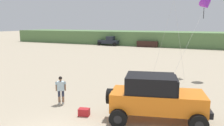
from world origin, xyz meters
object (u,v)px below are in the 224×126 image
object	(u,v)px
distant_sedan	(148,44)
person_watching	(61,88)
jeep	(156,97)
kite_red_delta	(206,5)
distant_pickup	(109,41)
cooler_box	(84,112)

from	to	relation	value
distant_sedan	person_watching	bearing A→B (deg)	-85.93
jeep	kite_red_delta	distance (m)	11.79
jeep	distant_pickup	distance (m)	38.80
jeep	cooler_box	bearing A→B (deg)	-165.25
cooler_box	kite_red_delta	bearing A→B (deg)	52.62
jeep	person_watching	world-z (taller)	jeep
person_watching	cooler_box	size ratio (longest dim) A/B	2.98
jeep	person_watching	bearing A→B (deg)	179.52
distant_pickup	kite_red_delta	bearing A→B (deg)	-50.02
person_watching	cooler_box	bearing A→B (deg)	-24.24
cooler_box	person_watching	bearing A→B (deg)	142.13
cooler_box	distant_sedan	distance (m)	36.02
person_watching	distant_sedan	bearing A→B (deg)	96.98
cooler_box	distant_sedan	xyz separation A→B (m)	(-6.36, 35.45, 0.41)
distant_pickup	distant_sedan	distance (m)	8.45
jeep	cooler_box	distance (m)	3.75
cooler_box	kite_red_delta	distance (m)	13.91
jeep	distant_sedan	xyz separation A→B (m)	(-9.85, 34.53, -0.60)
jeep	distant_pickup	bearing A→B (deg)	118.11
jeep	distant_sedan	size ratio (longest dim) A/B	1.19
person_watching	kite_red_delta	size ratio (longest dim) A/B	0.24
distant_pickup	person_watching	bearing A→B (deg)	-69.69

